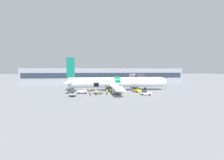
{
  "coord_description": "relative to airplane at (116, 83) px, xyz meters",
  "views": [
    {
      "loc": [
        -6.47,
        -49.22,
        7.43
      ],
      "look_at": [
        -0.04,
        2.64,
        3.97
      ],
      "focal_mm": 24.0,
      "sensor_mm": 36.0,
      "label": 1
    }
  ],
  "objects": [
    {
      "name": "ground_crew_loader_a",
      "position": [
        -7.18,
        -9.3,
        -1.98
      ],
      "size": [
        0.42,
        0.63,
        1.83
      ],
      "color": "black",
      "rests_on": "ground_plane"
    },
    {
      "name": "baggage_tug_mid",
      "position": [
        -13.89,
        -10.29,
        -2.25
      ],
      "size": [
        2.06,
        2.91,
        1.64
      ],
      "color": "silver",
      "rests_on": "ground_plane"
    },
    {
      "name": "baggage_tug_lead",
      "position": [
        7.48,
        -10.47,
        -2.31
      ],
      "size": [
        3.52,
        2.51,
        1.44
      ],
      "color": "white",
      "rests_on": "ground_plane"
    },
    {
      "name": "baggage_cart_queued",
      "position": [
        -11.5,
        -5.51,
        -2.34
      ],
      "size": [
        4.13,
        2.17,
        1.19
      ],
      "color": "silver",
      "rests_on": "ground_plane"
    },
    {
      "name": "safety_cone_engine_left",
      "position": [
        -1.19,
        -15.73,
        -2.6
      ],
      "size": [
        0.44,
        0.44,
        0.73
      ],
      "color": "black",
      "rests_on": "ground_plane"
    },
    {
      "name": "apron_marking_line",
      "position": [
        2.19,
        -8.53,
        -2.93
      ],
      "size": [
        20.79,
        1.47,
        0.01
      ],
      "color": "yellow",
      "rests_on": "ground_plane"
    },
    {
      "name": "baggage_tug_rear",
      "position": [
        6.48,
        -4.21,
        -2.21
      ],
      "size": [
        2.58,
        3.25,
        1.72
      ],
      "color": "yellow",
      "rests_on": "ground_plane"
    },
    {
      "name": "suitcase_on_tarmac_upright",
      "position": [
        -8.9,
        -8.94,
        -2.69
      ],
      "size": [
        0.53,
        0.33,
        0.6
      ],
      "color": "#4C1E1E",
      "rests_on": "ground_plane"
    },
    {
      "name": "terminal_strip",
      "position": [
        -1.44,
        31.11,
        1.25
      ],
      "size": [
        87.81,
        8.23,
        8.38
      ],
      "color": "gray",
      "rests_on": "ground_plane"
    },
    {
      "name": "safety_cone_wingtip",
      "position": [
        0.42,
        -8.17,
        -2.61
      ],
      "size": [
        0.61,
        0.61,
        0.7
      ],
      "color": "black",
      "rests_on": "ground_plane"
    },
    {
      "name": "ground_plane",
      "position": [
        -1.44,
        -3.96,
        -2.94
      ],
      "size": [
        500.0,
        500.0,
        0.0
      ],
      "primitive_type": "plane",
      "color": "gray"
    },
    {
      "name": "ground_crew_loader_b",
      "position": [
        -3.86,
        -8.17,
        -2.0
      ],
      "size": [
        0.57,
        0.57,
        1.78
      ],
      "color": "#2D2D33",
      "rests_on": "ground_plane"
    },
    {
      "name": "baggage_cart_loading",
      "position": [
        -6.56,
        -6.77,
        -2.42
      ],
      "size": [
        3.57,
        2.53,
        1.07
      ],
      "color": "#999BA0",
      "rests_on": "ground_plane"
    },
    {
      "name": "ground_crew_supervisor",
      "position": [
        -9.22,
        -4.11,
        -2.08
      ],
      "size": [
        0.54,
        0.5,
        1.63
      ],
      "color": "#2D2D33",
      "rests_on": "ground_plane"
    },
    {
      "name": "airplane",
      "position": [
        0.0,
        0.0,
        0.0
      ],
      "size": [
        37.78,
        29.86,
        11.81
      ],
      "color": "silver",
      "rests_on": "ground_plane"
    },
    {
      "name": "safety_cone_nose",
      "position": [
        18.93,
        -0.4,
        -2.58
      ],
      "size": [
        0.56,
        0.56,
        0.76
      ],
      "color": "black",
      "rests_on": "ground_plane"
    },
    {
      "name": "ground_crew_driver",
      "position": [
        -2.46,
        -5.83,
        -2.12
      ],
      "size": [
        0.5,
        0.49,
        1.55
      ],
      "color": "#2D2D33",
      "rests_on": "ground_plane"
    },
    {
      "name": "jet_bridge_stub",
      "position": [
        9.84,
        7.55,
        1.47
      ],
      "size": [
        3.19,
        13.54,
        5.92
      ],
      "color": "#4C4C51",
      "rests_on": "ground_plane"
    }
  ]
}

